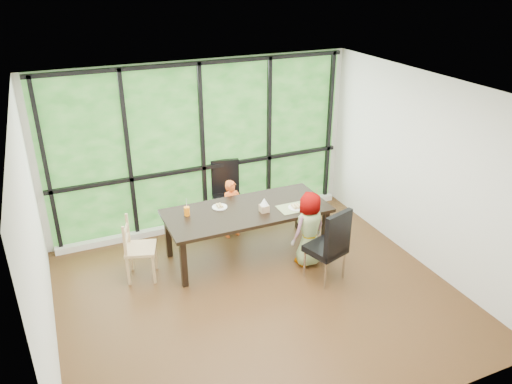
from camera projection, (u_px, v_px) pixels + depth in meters
ground at (259, 295)px, 6.54m from camera, size 5.00×5.00×0.00m
back_wall at (202, 146)px, 7.84m from camera, size 5.00×0.00×5.00m
foliage_backdrop at (202, 146)px, 7.82m from camera, size 4.80×0.02×2.65m
window_mullions at (203, 147)px, 7.79m from camera, size 4.80×0.06×2.65m
window_sill at (207, 221)px, 8.31m from camera, size 4.80×0.12×0.10m
dining_table at (247, 232)px, 7.32m from camera, size 2.44×1.19×0.75m
chair_window_leather at (227, 195)px, 8.09m from camera, size 0.54×0.54×1.08m
chair_interior_leather at (326, 244)px, 6.69m from camera, size 0.58×0.58×1.08m
chair_end_beech at (141, 249)px, 6.75m from camera, size 0.51×0.52×0.90m
child_toddler at (232, 209)px, 7.79m from camera, size 0.38×0.29×0.95m
child_older at (308, 229)px, 7.02m from camera, size 0.62×0.48×1.12m
placemat at (293, 208)px, 7.19m from camera, size 0.44×0.32×0.01m
plate_far at (220, 207)px, 7.21m from camera, size 0.22×0.22×0.01m
plate_near at (296, 208)px, 7.19m from camera, size 0.24×0.24×0.02m
orange_cup at (187, 211)px, 6.97m from camera, size 0.08×0.08×0.13m
green_cup at (316, 201)px, 7.25m from camera, size 0.09×0.09×0.14m
tissue_box at (264, 208)px, 7.08m from camera, size 0.12×0.12×0.10m
crepe_rolls_far at (220, 206)px, 7.20m from camera, size 0.10×0.12×0.04m
crepe_rolls_near at (296, 206)px, 7.18m from camera, size 0.15×0.12×0.04m
straw_white at (186, 205)px, 6.92m from camera, size 0.01×0.04×0.20m
straw_pink at (316, 194)px, 7.20m from camera, size 0.01×0.04×0.20m
tissue at (264, 202)px, 7.03m from camera, size 0.12×0.12×0.11m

